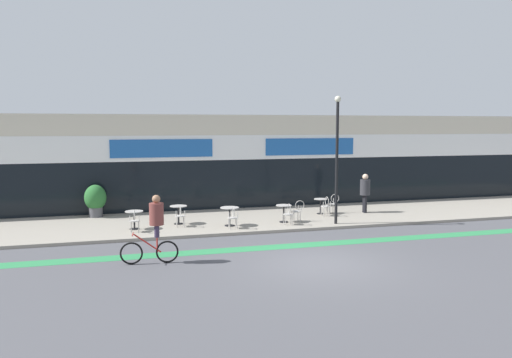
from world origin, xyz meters
TOP-DOWN VIEW (x-y plane):
  - ground_plane at (0.00, 0.00)m, footprint 120.00×120.00m
  - sidewalk_slab at (0.00, 7.25)m, footprint 40.00×5.50m
  - storefront_facade at (0.00, 11.96)m, footprint 40.00×4.06m
  - bike_lane_stripe at (0.00, 2.35)m, footprint 36.00×0.70m
  - bistro_table_0 at (-5.20, 6.16)m, footprint 0.70×0.70m
  - bistro_table_1 at (-3.40, 6.73)m, footprint 0.70×0.70m
  - bistro_table_2 at (-1.44, 5.80)m, footprint 0.77×0.77m
  - bistro_table_3 at (0.93, 5.93)m, footprint 0.66×0.66m
  - bistro_table_4 at (3.22, 7.38)m, footprint 0.61×0.61m
  - cafe_chair_0_near at (-5.20, 5.54)m, footprint 0.43×0.59m
  - cafe_chair_1_near at (-3.40, 6.11)m, footprint 0.41×0.58m
  - cafe_chair_2_near at (-1.44, 5.18)m, footprint 0.42×0.59m
  - cafe_chair_3_near at (0.92, 5.31)m, footprint 0.43×0.59m
  - cafe_chair_3_side at (1.55, 5.93)m, footprint 0.58×0.40m
  - cafe_chair_4_near at (3.21, 6.75)m, footprint 0.41×0.58m
  - cafe_chair_4_side at (3.84, 7.38)m, footprint 0.58×0.41m
  - planter_pot at (-6.76, 9.38)m, footprint 0.95×0.95m
  - lamp_post at (2.92, 5.05)m, footprint 0.26×0.26m
  - cyclist_0 at (-4.75, 1.40)m, footprint 1.75×0.54m
  - pedestrian_near_end at (5.36, 7.15)m, footprint 0.56×0.56m

SIDE VIEW (x-z plane):
  - ground_plane at x=0.00m, z-range 0.00..0.00m
  - bike_lane_stripe at x=0.00m, z-range 0.00..0.01m
  - sidewalk_slab at x=0.00m, z-range 0.00..0.12m
  - bistro_table_4 at x=3.22m, z-range 0.26..0.97m
  - cafe_chair_0_near at x=-5.20m, z-range 0.19..1.09m
  - cafe_chair_1_near at x=-3.40m, z-range 0.19..1.09m
  - cafe_chair_2_near at x=-1.44m, z-range 0.19..1.09m
  - cafe_chair_3_near at x=0.92m, z-range 0.19..1.09m
  - cafe_chair_3_side at x=1.55m, z-range 0.19..1.09m
  - cafe_chair_4_near at x=3.21m, z-range 0.19..1.09m
  - cafe_chair_4_side at x=3.84m, z-range 0.19..1.09m
  - bistro_table_0 at x=-5.20m, z-range 0.28..1.00m
  - bistro_table_3 at x=0.93m, z-range 0.27..1.01m
  - bistro_table_1 at x=-3.40m, z-range 0.28..1.05m
  - bistro_table_2 at x=-1.44m, z-range 0.29..1.05m
  - planter_pot at x=-6.76m, z-range 0.18..1.63m
  - pedestrian_near_end at x=5.36m, z-range 0.29..2.11m
  - cyclist_0 at x=-4.75m, z-range 0.16..2.27m
  - storefront_facade at x=0.00m, z-range -0.01..4.70m
  - lamp_post at x=2.92m, z-range 0.52..5.79m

